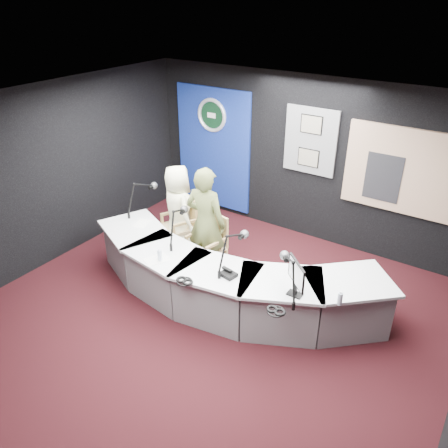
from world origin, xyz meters
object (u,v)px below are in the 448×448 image
Objects in this scene: broadcast_desk at (223,279)px; armchair_right at (206,245)px; armchair_left at (179,226)px; person_woman at (206,223)px; person_man at (178,210)px.

broadcast_desk is 0.78m from armchair_right.
armchair_left is 0.92m from person_woman.
armchair_left is 0.61× the size of person_man.
armchair_left is 0.83m from armchair_right.
armchair_right is (-0.62, 0.46, 0.14)m from broadcast_desk.
person_woman is (0.00, 0.00, 0.37)m from armchair_right.
broadcast_desk is 4.84× the size of armchair_left.
person_woman is at bearing 0.00° from armchair_right.
broadcast_desk is 0.92m from person_woman.
armchair_left is at bearing -0.00° from person_man.
armchair_right is at bearing 4.54° from armchair_left.
broadcast_desk is at bearing 137.83° from person_woman.
person_man is (-1.39, 0.75, 0.39)m from broadcast_desk.
person_woman reaches higher than armchair_right.
armchair_right is at bearing -172.18° from person_man.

